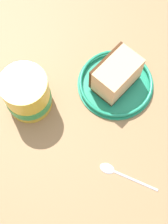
% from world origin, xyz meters
% --- Properties ---
extents(ground_plane, '(1.44, 1.44, 0.02)m').
position_xyz_m(ground_plane, '(0.00, 0.00, -0.01)').
color(ground_plane, '#936D47').
extents(small_plate, '(0.16, 0.16, 0.02)m').
position_xyz_m(small_plate, '(-0.04, 0.04, 0.01)').
color(small_plate, '#1E8C66').
rests_on(small_plate, ground_plane).
extents(cake_slice, '(0.11, 0.11, 0.07)m').
position_xyz_m(cake_slice, '(-0.04, 0.04, 0.04)').
color(cake_slice, '#472814').
rests_on(cake_slice, small_plate).
extents(tea_mug, '(0.11, 0.09, 0.10)m').
position_xyz_m(tea_mug, '(0.03, -0.13, 0.05)').
color(tea_mug, gold).
rests_on(tea_mug, ground_plane).
extents(teaspoon, '(0.04, 0.12, 0.01)m').
position_xyz_m(teaspoon, '(0.15, 0.07, 0.00)').
color(teaspoon, silver).
rests_on(teaspoon, ground_plane).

